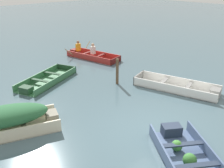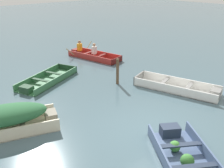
{
  "view_description": "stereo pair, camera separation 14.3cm",
  "coord_description": "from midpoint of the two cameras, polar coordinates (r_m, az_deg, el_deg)",
  "views": [
    {
      "loc": [
        -5.4,
        -3.95,
        4.39
      ],
      "look_at": [
        0.98,
        2.95,
        0.35
      ],
      "focal_mm": 40.0,
      "sensor_mm": 36.0,
      "label": 1
    },
    {
      "loc": [
        -5.29,
        -4.05,
        4.39
      ],
      "look_at": [
        0.98,
        2.95,
        0.35
      ],
      "focal_mm": 40.0,
      "sensor_mm": 36.0,
      "label": 2
    }
  ],
  "objects": [
    {
      "name": "skiff_white_mid_moored",
      "position": [
        10.82,
        14.75,
        -0.76
      ],
      "size": [
        1.98,
        3.65,
        0.38
      ],
      "color": "white",
      "rests_on": "ground"
    },
    {
      "name": "skiff_cream_far_moored",
      "position": [
        8.2,
        -23.37,
        -7.24
      ],
      "size": [
        3.25,
        2.09,
        0.86
      ],
      "color": "beige",
      "rests_on": "ground"
    },
    {
      "name": "ground_plane",
      "position": [
        7.99,
        8.86,
        -10.4
      ],
      "size": [
        80.0,
        80.0,
        0.0
      ],
      "primitive_type": "plane",
      "color": "#47606B"
    },
    {
      "name": "rowboat_red_with_crew",
      "position": [
        14.85,
        -5.26,
        6.68
      ],
      "size": [
        2.2,
        3.41,
        0.9
      ],
      "color": "#AD2D28",
      "rests_on": "ground"
    },
    {
      "name": "mooring_post",
      "position": [
        10.95,
        0.83,
        2.88
      ],
      "size": [
        0.12,
        0.12,
        1.16
      ],
      "primitive_type": "cylinder",
      "color": "brown",
      "rests_on": "ground"
    },
    {
      "name": "skiff_green_near_moored",
      "position": [
        11.64,
        -15.26,
        0.75
      ],
      "size": [
        3.32,
        2.28,
        0.31
      ],
      "color": "#387047",
      "rests_on": "ground"
    },
    {
      "name": "dinghy_slate_blue_foreground",
      "position": [
        6.94,
        16.14,
        -15.63
      ],
      "size": [
        2.58,
        2.99,
        0.38
      ],
      "color": "#475B7F",
      "rests_on": "ground"
    }
  ]
}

